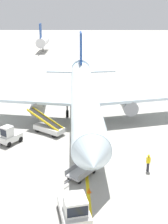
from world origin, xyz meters
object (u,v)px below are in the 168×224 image
at_px(pushback_tug, 74,209).
at_px(belt_loader_forward_hold, 48,127).
at_px(baggage_cart_empty_trailing, 81,172).
at_px(ground_crew_marshaller, 148,162).
at_px(airliner, 84,96).
at_px(safety_cone_nose_right, 89,190).
at_px(baggage_tug_near_wing, 10,136).
at_px(safety_cone_nose_left, 81,158).

relative_size(pushback_tug, belt_loader_forward_hold, 0.82).
xyz_separation_m(baggage_cart_empty_trailing, ground_crew_marshaller, (6.08, 0.91, 0.44)).
height_order(airliner, belt_loader_forward_hold, airliner).
height_order(belt_loader_forward_hold, ground_crew_marshaller, belt_loader_forward_hold).
bearing_deg(ground_crew_marshaller, safety_cone_nose_right, -148.05).
relative_size(baggage_tug_near_wing, belt_loader_forward_hold, 0.57).
bearing_deg(safety_cone_nose_right, ground_crew_marshaller, 31.95).
distance_m(pushback_tug, safety_cone_nose_left, 8.87).
distance_m(pushback_tug, ground_crew_marshaller, 9.35).
bearing_deg(baggage_tug_near_wing, safety_cone_nose_right, -46.54).
bearing_deg(baggage_cart_empty_trailing, ground_crew_marshaller, 8.53).
distance_m(safety_cone_nose_left, safety_cone_nose_right, 5.55).
relative_size(pushback_tug, baggage_cart_empty_trailing, 1.13).
xyz_separation_m(pushback_tug, ground_crew_marshaller, (6.50, 6.71, -0.08)).
bearing_deg(airliner, pushback_tug, -91.66).
relative_size(airliner, ground_crew_marshaller, 20.77).
relative_size(airliner, belt_loader_forward_hold, 7.37).
distance_m(airliner, ground_crew_marshaller, 14.13).
relative_size(airliner, baggage_tug_near_wing, 13.03).
bearing_deg(belt_loader_forward_hold, safety_cone_nose_right, -68.47).
relative_size(ground_crew_marshaller, safety_cone_nose_right, 3.86).
distance_m(belt_loader_forward_hold, safety_cone_nose_right, 12.92).
relative_size(pushback_tug, safety_cone_nose_right, 8.95).
distance_m(belt_loader_forward_hold, baggage_cart_empty_trailing, 10.37).
relative_size(safety_cone_nose_left, safety_cone_nose_right, 1.00).
bearing_deg(safety_cone_nose_left, baggage_cart_empty_trailing, -87.56).
bearing_deg(airliner, baggage_tug_near_wing, -139.67).
distance_m(pushback_tug, belt_loader_forward_hold, 15.77).
height_order(airliner, ground_crew_marshaller, airliner).
xyz_separation_m(baggage_cart_empty_trailing, safety_cone_nose_left, (-0.13, 3.03, -0.25)).
xyz_separation_m(airliner, belt_loader_forward_hold, (-4.21, -3.95, -2.64)).
bearing_deg(belt_loader_forward_hold, baggage_cart_empty_trailing, -66.88).
bearing_deg(pushback_tug, safety_cone_nose_right, 71.99).
height_order(baggage_tug_near_wing, baggage_cart_empty_trailing, baggage_tug_near_wing).
xyz_separation_m(pushback_tug, baggage_cart_empty_trailing, (0.42, 5.80, -0.53)).
xyz_separation_m(baggage_tug_near_wing, belt_loader_forward_hold, (3.88, 2.91, -0.15)).
bearing_deg(safety_cone_nose_left, belt_loader_forward_hold, 121.21).
xyz_separation_m(belt_loader_forward_hold, safety_cone_nose_left, (3.94, -6.51, -0.56)).
height_order(belt_loader_forward_hold, baggage_cart_empty_trailing, belt_loader_forward_hold).
bearing_deg(ground_crew_marshaller, safety_cone_nose_left, 161.18).
distance_m(baggage_tug_near_wing, belt_loader_forward_hold, 4.85).
relative_size(baggage_tug_near_wing, baggage_cart_empty_trailing, 0.78).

